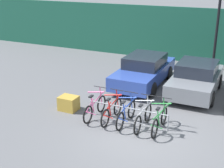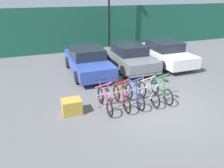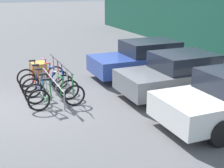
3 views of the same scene
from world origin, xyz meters
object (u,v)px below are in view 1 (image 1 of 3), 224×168
(car_grey, at_px, (196,78))
(cargo_crate, at_px, (69,103))
(bicycle_red, at_px, (112,111))
(bicycle_silver, at_px, (143,117))
(lamp_post, at_px, (220,1))
(bicycle_green, at_px, (160,121))
(bicycle_pink, at_px, (95,108))
(bike_rack, at_px, (128,110))
(car_blue, at_px, (144,70))
(bicycle_blue, at_px, (126,114))

(car_grey, relative_size, cargo_crate, 5.77)
(cargo_crate, bearing_deg, bicycle_red, -4.27)
(bicycle_silver, distance_m, lamp_post, 8.70)
(bicycle_silver, bearing_deg, bicycle_green, 0.54)
(bicycle_pink, relative_size, car_grey, 0.42)
(bicycle_silver, relative_size, car_grey, 0.42)
(bike_rack, bearing_deg, car_grey, 67.26)
(bike_rack, xyz_separation_m, car_grey, (1.62, 3.86, 0.22))
(bicycle_pink, relative_size, bicycle_red, 1.00)
(bicycle_green, distance_m, car_grey, 4.04)
(bike_rack, bearing_deg, bicycle_pink, -173.06)
(bicycle_red, bearing_deg, lamp_post, 69.92)
(bicycle_green, relative_size, car_blue, 0.38)
(bicycle_green, relative_size, cargo_crate, 2.44)
(bicycle_green, bearing_deg, bike_rack, 169.39)
(bicycle_blue, distance_m, car_blue, 4.24)
(car_grey, bearing_deg, bike_rack, -112.74)
(bicycle_blue, height_order, lamp_post, lamp_post)
(bicycle_silver, bearing_deg, bicycle_pink, -179.46)
(cargo_crate, bearing_deg, bicycle_green, -2.22)
(bicycle_blue, bearing_deg, bicycle_silver, -3.98)
(bicycle_silver, distance_m, car_blue, 4.41)
(bicycle_blue, xyz_separation_m, car_grey, (1.61, 4.01, 0.31))
(bicycle_green, bearing_deg, bicycle_silver, 176.32)
(lamp_post, bearing_deg, car_blue, -124.27)
(bike_rack, distance_m, bicycle_pink, 1.23)
(bicycle_red, distance_m, cargo_crate, 1.91)
(lamp_post, relative_size, cargo_crate, 9.45)
(bicycle_red, relative_size, cargo_crate, 2.44)
(cargo_crate, bearing_deg, bike_rack, 0.15)
(bicycle_red, height_order, car_grey, car_grey)
(bicycle_blue, bearing_deg, bicycle_red, 176.02)
(bicycle_pink, relative_size, bicycle_silver, 1.00)
(bike_rack, distance_m, bicycle_silver, 0.66)
(car_grey, bearing_deg, bicycle_red, -118.36)
(bicycle_red, bearing_deg, cargo_crate, 171.98)
(bicycle_pink, distance_m, bicycle_green, 2.44)
(bicycle_pink, distance_m, bicycle_silver, 1.86)
(car_blue, relative_size, car_grey, 1.10)
(bike_rack, bearing_deg, cargo_crate, -179.85)
(car_blue, bearing_deg, bicycle_pink, -95.59)
(car_grey, bearing_deg, bicycle_pink, -125.31)
(bicycle_silver, height_order, cargo_crate, bicycle_silver)
(bicycle_blue, relative_size, cargo_crate, 2.44)
(bicycle_blue, relative_size, lamp_post, 0.26)
(bike_rack, xyz_separation_m, bicycle_silver, (0.64, -0.15, -0.10))
(lamp_post, bearing_deg, bicycle_blue, -102.58)
(bike_rack, distance_m, car_blue, 4.09)
(bicycle_silver, xyz_separation_m, car_grey, (0.98, 4.01, 0.31))
(bicycle_silver, distance_m, bicycle_green, 0.58)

